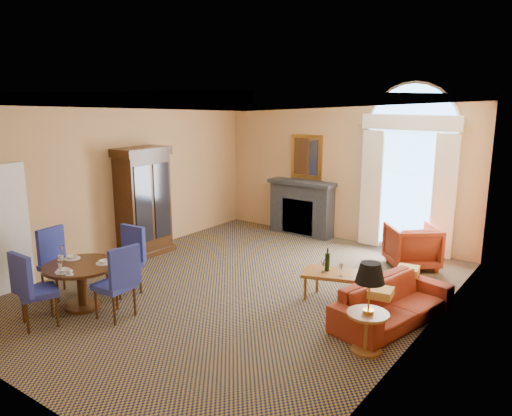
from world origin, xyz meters
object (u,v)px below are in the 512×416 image
Objects in this scene: dining_table at (81,276)px; armoire at (143,204)px; armchair at (412,246)px; side_table at (369,296)px; sofa at (393,302)px; coffee_table at (334,274)px.

armoire is at bearing 117.98° from dining_table.
armoire is at bearing -12.79° from armchair.
dining_table is 0.95× the size of side_table.
side_table is (0.05, -1.02, 0.46)m from sofa.
armoire is 5.30m from armchair.
armoire reaches higher than dining_table.
sofa is 1.03m from coffee_table.
dining_table is 1.23× the size of armchair.
dining_table is 3.86m from coffee_table.
coffee_table is 1.59m from side_table.
dining_table reaches higher than sofa.
armoire is 1.99× the size of coffee_table.
armchair is 3.57m from side_table.
side_table reaches higher than coffee_table.
armchair reaches higher than sofa.
sofa is 2.26× the size of armchair.
armoire is at bearing 101.95° from sofa.
armchair is at bearing 27.08° from armoire.
dining_table is 4.26m from side_table.
sofa is at bearing 63.50° from armchair.
armchair is (4.68, 2.39, -0.64)m from armoire.
sofa is at bearing 92.80° from side_table.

